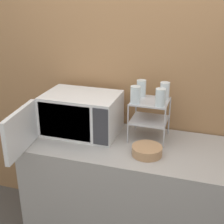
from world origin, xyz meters
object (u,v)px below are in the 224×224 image
at_px(dish_rack, 150,112).
at_px(glass_back_left, 141,88).
at_px(glass_front_left, 135,95).
at_px(bowl, 147,151).
at_px(microwave, 79,114).
at_px(glass_front_right, 160,97).
at_px(glass_back_right, 165,90).

distance_m(dish_rack, glass_back_left, 0.18).
distance_m(glass_front_left, bowl, 0.38).
xyz_separation_m(dish_rack, glass_back_left, (-0.08, 0.08, 0.14)).
distance_m(microwave, dish_rack, 0.52).
bearing_deg(glass_front_left, bowl, -51.86).
bearing_deg(glass_front_left, glass_back_left, 87.54).
relative_size(microwave, bowl, 3.97).
xyz_separation_m(dish_rack, glass_front_left, (-0.09, -0.08, 0.14)).
relative_size(glass_front_left, glass_front_right, 1.00).
height_order(microwave, bowl, microwave).
distance_m(microwave, glass_back_right, 0.64).
distance_m(dish_rack, glass_front_right, 0.18).
bearing_deg(glass_front_right, microwave, 178.98).
distance_m(glass_front_left, glass_back_left, 0.15).
bearing_deg(bowl, glass_back_left, 110.83).
bearing_deg(microwave, glass_back_left, 18.78).
bearing_deg(microwave, glass_front_right, -1.02).
distance_m(microwave, glass_front_left, 0.47).
distance_m(dish_rack, glass_back_right, 0.18).
bearing_deg(glass_back_right, glass_front_left, -139.21).
xyz_separation_m(glass_front_left, glass_front_right, (0.17, -0.00, 0.00)).
distance_m(glass_back_right, bowl, 0.45).
bearing_deg(microwave, glass_front_left, -0.98).
height_order(glass_front_left, glass_back_right, same).
bearing_deg(glass_back_right, glass_back_left, 178.95).
distance_m(glass_front_right, glass_back_left, 0.23).
bearing_deg(glass_back_right, dish_rack, -138.98).
xyz_separation_m(microwave, glass_back_right, (0.60, 0.14, 0.20)).
height_order(dish_rack, bowl, dish_rack).
bearing_deg(bowl, glass_front_left, 128.14).
bearing_deg(bowl, dish_rack, 99.00).
xyz_separation_m(glass_back_right, glass_front_right, (-0.00, -0.15, 0.00)).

